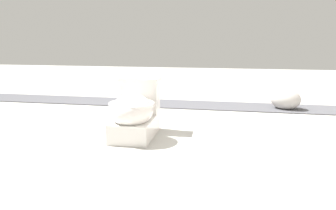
% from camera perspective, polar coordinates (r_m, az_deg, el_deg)
% --- Properties ---
extents(ground_plane, '(14.00, 14.00, 0.00)m').
position_cam_1_polar(ground_plane, '(3.22, -4.67, -4.13)').
color(ground_plane, '#A8A59E').
extents(gravel_strip, '(0.56, 8.00, 0.01)m').
position_cam_1_polar(gravel_strip, '(4.34, 6.27, -0.04)').
color(gravel_strip, '#4C4C51').
rests_on(gravel_strip, ground).
extents(toilet, '(0.64, 0.40, 0.52)m').
position_cam_1_polar(toilet, '(2.92, -5.79, -1.31)').
color(toilet, white).
rests_on(toilet, ground).
extents(boulder_near, '(0.39, 0.44, 0.26)m').
position_cam_1_polar(boulder_near, '(4.31, 19.77, 0.97)').
color(boulder_near, '#B7B2AD').
rests_on(boulder_near, ground).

